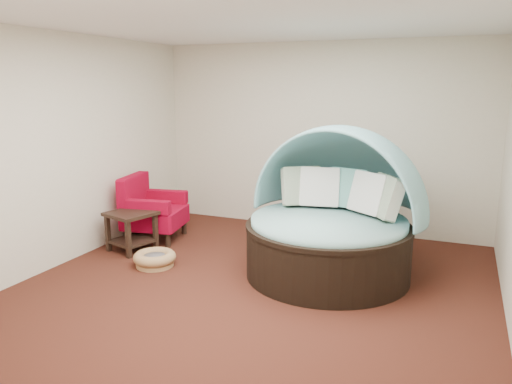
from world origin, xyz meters
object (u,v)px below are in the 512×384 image
at_px(pet_basket, 155,259).
at_px(side_table, 131,226).
at_px(canopy_daybed, 333,206).
at_px(red_armchair, 151,210).

bearing_deg(pet_basket, side_table, 147.52).
bearing_deg(side_table, canopy_daybed, 4.97).
height_order(pet_basket, red_armchair, red_armchair).
bearing_deg(red_armchair, pet_basket, -64.53).
bearing_deg(red_armchair, side_table, -94.16).
height_order(canopy_daybed, red_armchair, canopy_daybed).
bearing_deg(canopy_daybed, side_table, -163.58).
relative_size(canopy_daybed, red_armchair, 2.48).
height_order(canopy_daybed, pet_basket, canopy_daybed).
distance_m(pet_basket, side_table, 0.77).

